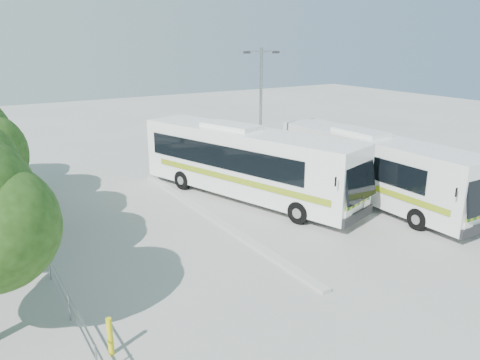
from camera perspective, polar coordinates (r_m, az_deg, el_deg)
ground at (r=21.95m, az=4.51°, el=-5.25°), size 100.00×100.00×0.00m
kerb_divider at (r=22.34m, az=-3.33°, el=-4.62°), size 0.40×16.00×0.15m
railing at (r=21.75m, az=-24.21°, el=-4.90°), size 0.06×22.00×1.00m
coach_main at (r=24.70m, az=0.83°, el=2.27°), size 6.42×13.46×3.68m
coach_adjacent at (r=25.24m, az=15.86°, el=1.61°), size 2.66×12.39×3.43m
lamppost at (r=25.44m, az=2.54°, el=7.95°), size 1.85×0.81×7.80m
bollard at (r=13.75m, az=-15.55°, el=-17.90°), size 0.20×0.20×1.12m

